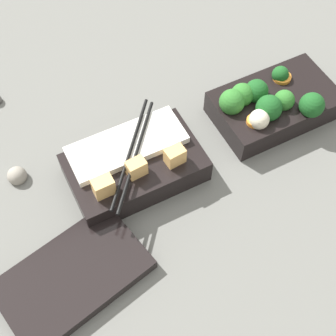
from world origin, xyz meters
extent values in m
plane|color=slate|center=(0.00, 0.00, 0.00)|extent=(3.00, 3.00, 0.00)
cube|color=black|center=(-0.13, 0.00, 0.02)|extent=(0.20, 0.12, 0.04)
sphere|color=#2D7028|center=(-0.05, -0.02, 0.06)|extent=(0.04, 0.04, 0.04)
sphere|color=#19511E|center=(-0.16, 0.05, 0.06)|extent=(0.04, 0.04, 0.04)
sphere|color=#19511E|center=(-0.10, -0.02, 0.06)|extent=(0.04, 0.04, 0.04)
sphere|color=#19511E|center=(-0.16, -0.03, 0.05)|extent=(0.03, 0.03, 0.03)
sphere|color=#2D7028|center=(-0.08, -0.02, 0.06)|extent=(0.04, 0.04, 0.04)
sphere|color=#2D7028|center=(-0.13, 0.02, 0.05)|extent=(0.03, 0.03, 0.03)
sphere|color=#19511E|center=(-0.10, 0.02, 0.06)|extent=(0.04, 0.04, 0.04)
cylinder|color=orange|center=(-0.16, -0.03, 0.05)|extent=(0.04, 0.04, 0.01)
cylinder|color=orange|center=(-0.07, 0.03, 0.05)|extent=(0.03, 0.03, 0.01)
sphere|color=beige|center=(-0.07, 0.03, 0.05)|extent=(0.03, 0.03, 0.03)
cube|color=black|center=(0.13, 0.01, 0.02)|extent=(0.20, 0.12, 0.04)
cube|color=white|center=(0.13, -0.02, 0.05)|extent=(0.18, 0.07, 0.01)
cube|color=#EAB266|center=(0.08, 0.04, 0.06)|extent=(0.03, 0.02, 0.03)
cube|color=#EAB266|center=(0.14, 0.03, 0.06)|extent=(0.03, 0.02, 0.03)
cube|color=#EAB266|center=(0.19, 0.04, 0.06)|extent=(0.03, 0.02, 0.03)
sphere|color=#381942|center=(0.18, 0.03, 0.05)|extent=(0.01, 0.01, 0.01)
cylinder|color=black|center=(0.13, 0.00, 0.06)|extent=(0.13, 0.16, 0.01)
cylinder|color=black|center=(0.13, 0.01, 0.06)|extent=(0.13, 0.16, 0.01)
cube|color=black|center=(0.28, 0.12, 0.01)|extent=(0.22, 0.16, 0.02)
sphere|color=gray|center=(0.30, -0.07, 0.01)|extent=(0.03, 0.03, 0.03)
camera|label=1|loc=(0.26, 0.38, 0.63)|focal=50.00mm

